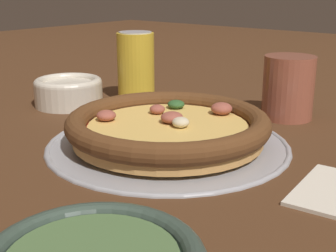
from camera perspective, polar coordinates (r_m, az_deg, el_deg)
ground_plane at (r=0.62m, az=0.00°, el=-2.35°), size 3.00×3.00×0.00m
pizza_tray at (r=0.62m, az=0.00°, el=-2.07°), size 0.32×0.32×0.01m
pizza at (r=0.61m, az=0.02°, el=0.00°), size 0.27×0.27×0.04m
bowl_near at (r=0.83m, az=-12.03°, el=4.23°), size 0.12×0.12×0.05m
drinking_cup at (r=0.76m, az=14.45°, el=4.58°), size 0.08×0.08×0.10m
beverage_can at (r=0.84m, az=-3.94°, el=7.19°), size 0.07×0.07×0.12m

